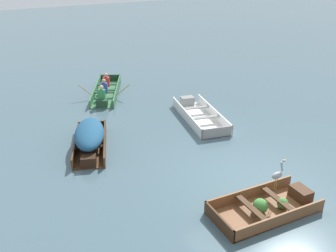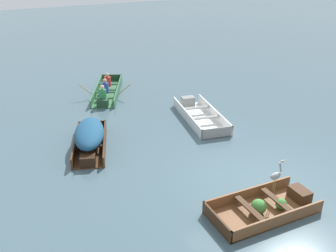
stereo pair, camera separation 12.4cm
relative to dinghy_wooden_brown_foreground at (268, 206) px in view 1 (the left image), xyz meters
name	(u,v)px [view 1 (the left image)]	position (x,y,z in m)	size (l,w,h in m)	color
ground_plane	(243,179)	(0.41, 1.43, -0.13)	(80.00, 80.00, 0.00)	#47606B
dinghy_wooden_brown_foreground	(268,206)	(0.00, 0.00, 0.00)	(2.77, 1.40, 0.41)	brown
skiff_dark_varnish_near_moored	(90,136)	(-2.75, 5.31, 0.32)	(1.92, 2.91, 0.82)	#4C2D19
skiff_white_mid_moored	(199,115)	(1.71, 5.64, 0.00)	(1.89, 3.52, 0.39)	white
rowboat_green_with_crew	(106,91)	(-0.52, 9.75, 0.07)	(2.59, 3.70, 0.92)	#387047
heron_on_dinghy	(278,174)	(0.33, 0.15, 0.74)	(0.45, 0.14, 0.84)	olive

